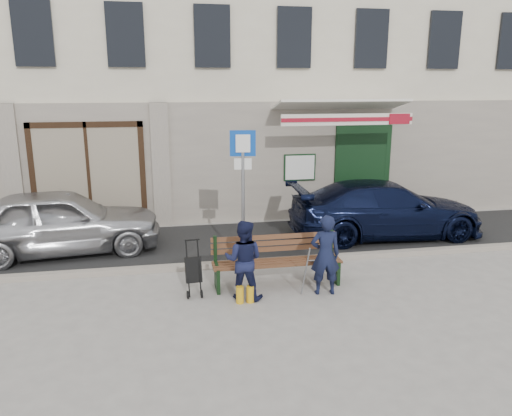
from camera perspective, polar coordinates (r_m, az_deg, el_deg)
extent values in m
plane|color=#9E9991|center=(8.97, -1.25, -10.07)|extent=(80.00, 80.00, 0.00)
cube|color=#282828|center=(11.84, -3.66, -3.98)|extent=(60.00, 3.20, 0.01)
cube|color=#9E9384|center=(10.32, -2.60, -6.40)|extent=(60.00, 0.18, 0.12)
cube|color=beige|center=(16.69, -6.28, 18.57)|extent=(20.00, 7.00, 10.00)
cube|color=#9E9384|center=(13.27, -4.73, 5.06)|extent=(20.00, 0.12, 3.20)
cube|color=maroon|center=(13.41, -18.52, 4.25)|extent=(2.50, 0.12, 2.00)
cube|color=black|center=(14.24, 12.01, 4.19)|extent=(1.60, 0.10, 2.60)
cube|color=black|center=(14.69, 11.30, 4.12)|extent=(1.25, 0.90, 2.40)
cube|color=white|center=(13.61, 5.04, 4.63)|extent=(0.80, 0.03, 0.65)
cube|color=white|center=(13.49, 9.21, 11.40)|extent=(3.40, 1.72, 0.42)
cube|color=white|center=(12.71, 10.46, 9.92)|extent=(3.40, 0.05, 0.28)
cube|color=maroon|center=(12.68, 10.50, 9.91)|extent=(3.40, 0.02, 0.10)
imported|color=#BBBBC0|center=(11.74, -21.49, -1.42)|extent=(4.47, 2.25, 1.46)
imported|color=black|center=(12.59, 14.58, -0.11)|extent=(4.75, 2.02, 1.37)
cylinder|color=gray|center=(10.14, -1.49, 0.76)|extent=(0.07, 0.07, 2.67)
cube|color=#0C41A9|center=(9.94, -1.53, 7.40)|extent=(0.51, 0.09, 0.51)
cube|color=white|center=(9.91, -1.50, 7.38)|extent=(0.29, 0.06, 0.35)
cube|color=white|center=(9.99, -1.51, 5.06)|extent=(0.35, 0.07, 0.23)
cube|color=brown|center=(9.28, 2.44, -6.22)|extent=(2.40, 0.50, 0.04)
cube|color=brown|center=(9.45, 2.08, -4.00)|extent=(2.40, 0.10, 0.36)
cube|color=black|center=(9.20, -4.47, -7.96)|extent=(0.06, 0.50, 0.45)
cube|color=black|center=(9.66, 8.96, -6.99)|extent=(0.06, 0.50, 0.45)
cube|color=white|center=(9.37, 7.08, -5.93)|extent=(0.34, 0.25, 0.11)
cylinder|color=gray|center=(8.74, 5.68, -7.25)|extent=(0.07, 0.34, 0.96)
cylinder|color=gold|center=(8.67, -1.86, -9.89)|extent=(0.13, 0.13, 0.30)
cylinder|color=gold|center=(8.69, -0.67, -9.80)|extent=(0.13, 0.13, 0.30)
imported|color=#121832|center=(8.92, 7.92, -5.33)|extent=(0.56, 0.40, 1.45)
imported|color=#15193A|center=(8.66, -1.43, -5.95)|extent=(0.83, 0.74, 1.41)
cylinder|color=black|center=(8.93, -7.80, -9.82)|extent=(0.04, 0.14, 0.14)
cylinder|color=black|center=(8.94, -6.22, -9.74)|extent=(0.04, 0.14, 0.14)
cube|color=black|center=(8.98, -7.17, -7.01)|extent=(0.30, 0.28, 0.48)
cylinder|color=black|center=(8.92, -7.31, -3.64)|extent=(0.26, 0.05, 0.02)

